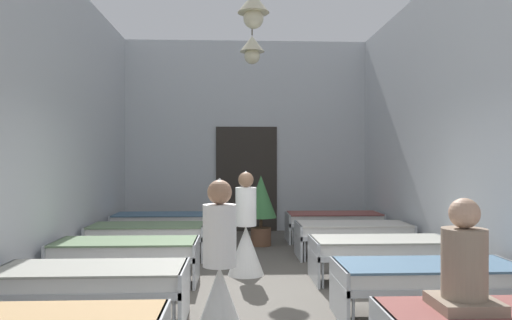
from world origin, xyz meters
name	(u,v)px	position (x,y,z in m)	size (l,w,h in m)	color
ground_plane	(258,303)	(0.00, 0.00, -0.05)	(6.14, 11.55, 0.10)	#59544C
room_shell	(254,121)	(0.00, 1.21, 2.20)	(5.94, 11.15, 4.39)	silver
bed_left_row_2	(91,280)	(-1.72, -0.80, 0.44)	(1.90, 0.84, 0.57)	#B7BCC1
bed_right_row_2	(428,276)	(1.72, -0.80, 0.44)	(1.90, 0.84, 0.57)	#B7BCC1
bed_left_row_3	(126,250)	(-1.72, 0.80, 0.44)	(1.90, 0.84, 0.57)	#B7BCC1
bed_right_row_3	(381,248)	(1.72, 0.80, 0.44)	(1.90, 0.84, 0.57)	#B7BCC1
bed_left_row_4	(147,232)	(-1.72, 2.39, 0.44)	(1.90, 0.84, 0.57)	#B7BCC1
bed_right_row_4	(353,231)	(1.72, 2.39, 0.44)	(1.90, 0.84, 0.57)	#B7BCC1
bed_left_row_5	(162,220)	(-1.72, 3.98, 0.44)	(1.90, 0.84, 0.57)	#B7BCC1
bed_right_row_5	(334,219)	(1.72, 3.98, 0.44)	(1.90, 0.84, 0.57)	#B7BCC1
nurse_near_aisle	(220,285)	(-0.42, -1.41, 0.53)	(0.52, 0.52, 1.49)	white
nurse_mid_aisle	(246,238)	(-0.12, 1.21, 0.53)	(0.52, 0.52, 1.49)	white
patient_seated_primary	(464,268)	(1.37, -2.32, 0.87)	(0.44, 0.44, 0.80)	gray
potted_plant	(261,203)	(0.23, 3.56, 0.82)	(0.60, 0.60, 1.34)	brown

